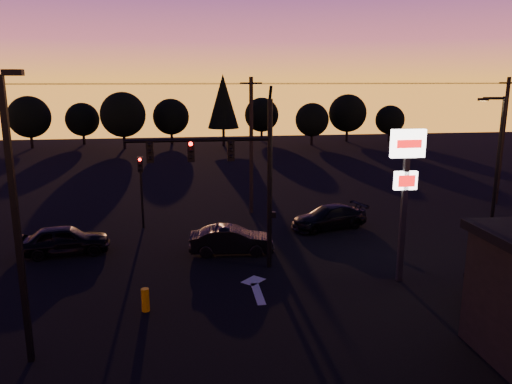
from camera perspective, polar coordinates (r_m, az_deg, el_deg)
ground at (r=20.55m, az=-0.76°, el=-12.77°), size 120.00×120.00×0.00m
lane_arrow at (r=22.11m, az=-0.03°, el=-10.83°), size 1.20×3.10×0.01m
traffic_signal_mast at (r=22.83m, az=-2.37°, el=2.87°), size 6.79×0.52×8.58m
secondary_signal at (r=30.57m, az=-13.00°, el=1.14°), size 0.30×0.31×4.35m
parking_lot_light at (r=16.59m, az=-25.92°, el=-1.05°), size 1.25×0.30×9.14m
pylon_sign at (r=22.35m, az=16.77°, el=2.06°), size 1.50×0.28×6.80m
streetlight at (r=29.27m, az=25.75°, el=2.79°), size 1.55×0.35×8.00m
utility_pole_1 at (r=32.96m, az=-0.55°, el=5.35°), size 1.40×0.26×9.00m
utility_pole_2 at (r=39.62m, az=26.33°, el=5.29°), size 1.40×0.26×9.00m
power_wires at (r=32.68m, az=-0.56°, el=12.28°), size 36.00×1.22×0.07m
bollard at (r=20.34m, az=-12.53°, el=-11.94°), size 0.31×0.31×0.93m
tree_0 at (r=71.29m, az=-24.49°, el=7.81°), size 5.36×5.36×6.74m
tree_1 at (r=72.86m, az=-19.23°, el=7.83°), size 4.54×4.54×5.71m
tree_2 at (r=66.96m, az=-14.97°, el=8.54°), size 5.77×5.78×7.26m
tree_3 at (r=70.58m, az=-9.69°, el=8.47°), size 4.95×4.95×6.22m
tree_4 at (r=67.66m, az=-3.78°, el=10.30°), size 4.18×4.18×9.50m
tree_5 at (r=73.45m, az=0.65°, el=8.82°), size 4.95×4.95×6.22m
tree_6 at (r=68.84m, az=6.43°, el=8.21°), size 4.54×4.54×5.71m
tree_7 at (r=73.38m, az=10.43°, el=8.85°), size 5.36×5.36×6.74m
tree_8 at (r=74.66m, az=15.06°, el=7.97°), size 4.12×4.12×5.19m
car_left at (r=27.66m, az=-21.02°, el=-5.12°), size 4.67×2.36×1.52m
car_mid at (r=25.98m, az=-2.82°, el=-5.51°), size 4.44×1.86×1.43m
car_right at (r=30.54m, az=8.34°, el=-2.86°), size 5.11×3.19×1.38m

